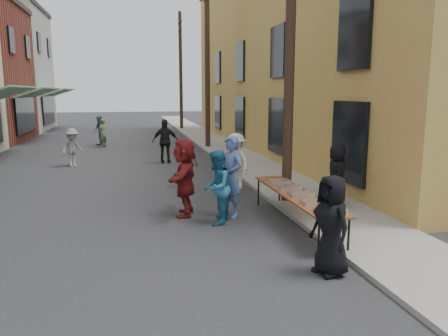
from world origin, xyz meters
name	(u,v)px	position (x,y,z in m)	size (l,w,h in m)	color
ground	(119,257)	(0.00, 0.00, 0.00)	(120.00, 120.00, 0.00)	#28282B
sidewalk	(221,147)	(5.00, 15.00, 0.05)	(2.20, 60.00, 0.10)	gray
building_ochre	(339,52)	(11.10, 14.00, 5.00)	(10.00, 28.00, 10.00)	gold
utility_pole_near	(290,29)	(4.30, 3.00, 4.50)	(0.26, 0.26, 9.00)	#2D2116
utility_pole_mid	(207,61)	(4.30, 15.00, 4.50)	(0.26, 0.26, 9.00)	#2D2116
utility_pole_far	(181,72)	(4.30, 27.00, 4.50)	(0.26, 0.26, 9.00)	#2D2116
serving_table	(296,195)	(3.80, 1.07, 0.71)	(0.70, 4.00, 0.75)	maroon
catering_tray_sausage	(329,211)	(3.80, -0.58, 0.79)	(0.50, 0.33, 0.08)	maroon
catering_tray_foil_b	(315,202)	(3.80, 0.07, 0.79)	(0.50, 0.33, 0.08)	#B2B2B7
catering_tray_buns	(301,194)	(3.80, 0.77, 0.79)	(0.50, 0.33, 0.08)	tan
catering_tray_foil_d	(289,187)	(3.80, 1.47, 0.79)	(0.50, 0.33, 0.08)	#B2B2B7
catering_tray_buns_end	(279,181)	(3.80, 2.17, 0.79)	(0.50, 0.33, 0.08)	tan
condiment_jar_a	(325,216)	(3.58, -0.88, 0.79)	(0.07, 0.07, 0.08)	#A57F26
condiment_jar_b	(323,215)	(3.58, -0.78, 0.79)	(0.07, 0.07, 0.08)	#A57F26
condiment_jar_c	(320,213)	(3.58, -0.68, 0.79)	(0.07, 0.07, 0.08)	#A57F26
cup_stack	(346,213)	(4.00, -0.83, 0.81)	(0.08, 0.08, 0.12)	tan
guest_front_a	(331,225)	(3.40, -1.49, 0.82)	(0.81, 0.52, 1.65)	black
guest_front_b	(231,177)	(2.57, 2.11, 0.97)	(0.70, 0.46, 1.93)	#50689B
guest_front_c	(217,187)	(2.13, 1.61, 0.84)	(0.82, 0.64, 1.68)	#21688B
guest_front_d	(236,162)	(3.40, 4.95, 0.86)	(1.11, 0.64, 1.72)	white
guest_front_e	(187,163)	(1.97, 5.56, 0.77)	(0.90, 0.38, 1.54)	brown
guest_queue_back	(185,177)	(1.52, 2.46, 0.93)	(1.72, 0.55, 1.86)	maroon
server	(337,174)	(5.42, 2.38, 0.86)	(0.75, 0.49, 1.53)	black
passerby_left	(72,148)	(-1.99, 10.36, 0.76)	(0.98, 0.56, 1.52)	gray
passerby_mid	(165,141)	(1.70, 10.45, 0.92)	(1.07, 0.45, 1.83)	black
passerby_right	(103,133)	(-1.17, 16.48, 0.77)	(0.56, 0.37, 1.54)	#5B6C3E
passerby_far	(100,131)	(-1.35, 17.21, 0.83)	(0.81, 0.63, 1.66)	#506A9B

